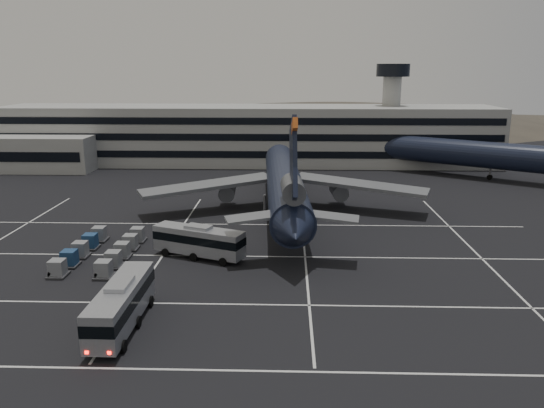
{
  "coord_description": "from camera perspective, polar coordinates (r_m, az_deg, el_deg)",
  "views": [
    {
      "loc": [
        9.77,
        -58.85,
        23.02
      ],
      "look_at": [
        7.62,
        11.16,
        5.0
      ],
      "focal_mm": 35.0,
      "sensor_mm": 36.0,
      "label": 1
    }
  ],
  "objects": [
    {
      "name": "ground",
      "position": [
        63.94,
        -7.2,
        -6.79
      ],
      "size": [
        260.0,
        260.0,
        0.0
      ],
      "primitive_type": "plane",
      "color": "black",
      "rests_on": "ground"
    },
    {
      "name": "lane_markings",
      "position": [
        64.47,
        -6.27,
        -6.58
      ],
      "size": [
        90.0,
        55.62,
        0.01
      ],
      "color": "silver",
      "rests_on": "ground"
    },
    {
      "name": "terminal",
      "position": [
        131.6,
        -3.83,
        7.37
      ],
      "size": [
        125.0,
        26.0,
        24.0
      ],
      "color": "gray",
      "rests_on": "ground"
    },
    {
      "name": "hills",
      "position": [
        231.67,
        3.79,
        5.68
      ],
      "size": [
        352.0,
        180.0,
        44.0
      ],
      "color": "#38332B",
      "rests_on": "ground"
    },
    {
      "name": "trijet_main",
      "position": [
        84.32,
        1.36,
        2.26
      ],
      "size": [
        47.4,
        57.64,
        18.08
      ],
      "rotation": [
        0.0,
        0.0,
        0.05
      ],
      "color": "black",
      "rests_on": "ground"
    },
    {
      "name": "trijet_far",
      "position": [
        120.68,
        23.03,
        4.9
      ],
      "size": [
        51.0,
        37.54,
        18.08
      ],
      "rotation": [
        0.0,
        0.0,
        0.99
      ],
      "color": "black",
      "rests_on": "ground"
    },
    {
      "name": "bus_near",
      "position": [
        50.61,
        -15.91,
        -10.16
      ],
      "size": [
        3.27,
        12.65,
        4.45
      ],
      "rotation": [
        0.0,
        0.0,
        -0.01
      ],
      "color": "gray",
      "rests_on": "ground"
    },
    {
      "name": "bus_far",
      "position": [
        66.51,
        -7.88,
        -3.87
      ],
      "size": [
        12.01,
        7.05,
        4.19
      ],
      "rotation": [
        0.0,
        0.0,
        1.18
      ],
      "color": "gray",
      "rests_on": "ground"
    },
    {
      "name": "tug_b",
      "position": [
        59.76,
        -15.09,
        -8.13
      ],
      "size": [
        2.4,
        2.38,
        1.36
      ],
      "rotation": [
        0.0,
        0.0,
        0.8
      ],
      "color": "#B7B7B2",
      "rests_on": "ground"
    },
    {
      "name": "uld_cluster",
      "position": [
        69.72,
        -17.89,
        -4.74
      ],
      "size": [
        7.73,
        15.34,
        1.98
      ],
      "rotation": [
        0.0,
        0.0,
        -0.02
      ],
      "color": "#2D2D30",
      "rests_on": "ground"
    }
  ]
}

